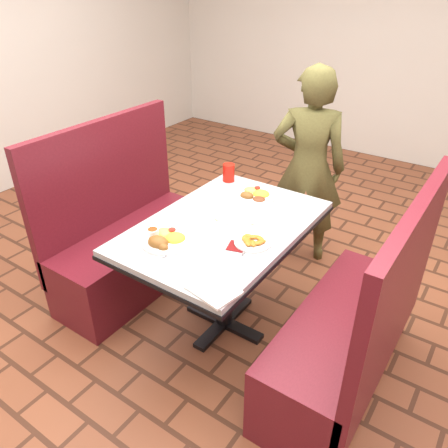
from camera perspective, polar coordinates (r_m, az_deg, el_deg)
The scene contains 14 objects.
dining_table at distance 2.50m, azimuth 0.00°, elevation -1.90°, with size 0.81×1.21×0.75m.
booth_bench_left at distance 3.13m, azimuth -12.15°, elevation -2.47°, with size 0.47×1.20×1.17m.
booth_bench_right at distance 2.44m, azimuth 16.13°, elevation -14.03°, with size 0.47×1.20×1.17m.
diner_person at distance 3.26m, azimuth 10.91°, elevation 7.17°, with size 0.54×0.35×1.47m, color brown.
near_dinner_plate at distance 2.30m, azimuth -7.70°, elevation -1.75°, with size 0.27×0.27×0.08m.
far_dinner_plate at distance 2.75m, azimuth 4.08°, elevation 3.99°, with size 0.26×0.26×0.07m.
plantain_plate at distance 2.28m, azimuth 3.78°, elevation -2.28°, with size 0.20×0.20×0.03m.
maroon_napkin at distance 2.26m, azimuth 1.78°, elevation -2.94°, with size 0.10×0.10×0.00m, color #5D0E0E.
spoon_utensil at distance 2.24m, azimuth 3.04°, elevation -3.18°, with size 0.01×0.14×0.00m, color silver.
red_tumbler at distance 2.95m, azimuth 0.61°, elevation 6.72°, with size 0.08×0.08×0.12m, color red.
paper_napkin at distance 1.96m, azimuth -1.38°, elevation -8.62°, with size 0.22×0.16×0.01m, color white.
knife_utensil at distance 2.22m, azimuth -6.63°, elevation -3.46°, with size 0.01×0.15×0.00m, color silver.
fork_utensil at distance 2.28m, azimuth -7.92°, elevation -2.55°, with size 0.01×0.16×0.00m, color #BCBCC1.
lettuce_shreds at distance 2.48m, azimuth 1.55°, elevation 0.33°, with size 0.28×0.32×0.00m, color #7DB749, non-canonical shape.
Camera 1 is at (1.20, -1.74, 1.99)m, focal length 35.00 mm.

